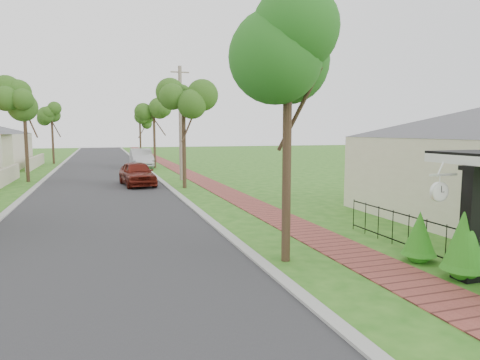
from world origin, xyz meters
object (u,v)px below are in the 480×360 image
parked_car_white (141,158)px  near_tree (288,64)px  porch_post (470,230)px  parked_car_red (137,174)px  utility_pole (181,123)px  station_clock (439,190)px

parked_car_white → near_tree: near_tree is taller
porch_post → parked_car_red: 19.62m
porch_post → utility_pole: bearing=96.8°
parked_car_white → station_clock: (3.65, -31.49, 1.12)m
parked_car_red → near_tree: bearing=-88.2°
utility_pole → station_clock: size_ratio=10.27×
parked_car_white → station_clock: 31.72m
porch_post → utility_pole: size_ratio=0.34×
parked_car_red → parked_car_white: parked_car_white is taller
porch_post → station_clock: (-0.50, 0.40, 0.83)m
station_clock → parked_car_red: bearing=105.3°
station_clock → utility_pole: bearing=95.6°
parked_car_white → parked_car_red: bearing=-96.5°
parked_car_white → utility_pole: size_ratio=0.67×
parked_car_red → station_clock: (5.05, -18.42, 1.23)m
parked_car_white → utility_pole: bearing=-81.8°
porch_post → station_clock: 1.05m
parked_car_white → near_tree: (0.93, -29.39, 4.02)m
near_tree → station_clock: bearing=-37.6°
porch_post → parked_car_red: bearing=106.4°
parked_car_white → station_clock: station_clock is taller
station_clock → near_tree: bearing=142.4°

